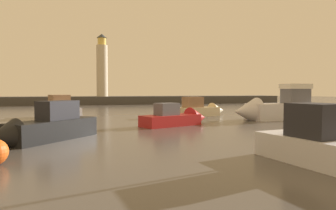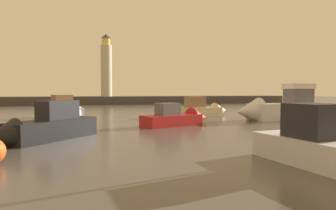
{
  "view_description": "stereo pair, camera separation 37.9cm",
  "coord_description": "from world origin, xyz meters",
  "px_view_note": "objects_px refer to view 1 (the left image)",
  "views": [
    {
      "loc": [
        -4.37,
        -1.43,
        2.72
      ],
      "look_at": [
        0.77,
        17.36,
        1.8
      ],
      "focal_mm": 32.02,
      "sensor_mm": 36.0,
      "label": 1
    },
    {
      "loc": [
        -4.0,
        -1.53,
        2.72
      ],
      "look_at": [
        0.77,
        17.36,
        1.8
      ],
      "focal_mm": 32.02,
      "sensor_mm": 36.0,
      "label": 2
    }
  ],
  "objects_px": {
    "motorboat_1": "(181,118)",
    "motorboat_3": "(64,111)",
    "motorboat_4": "(44,127)",
    "motorboat_6": "(203,110)",
    "lighthouse": "(102,67)",
    "motorboat_2": "(276,109)"
  },
  "relations": [
    {
      "from": "motorboat_6",
      "to": "motorboat_4",
      "type": "bearing_deg",
      "value": -137.78
    },
    {
      "from": "lighthouse",
      "to": "motorboat_1",
      "type": "distance_m",
      "value": 40.54
    },
    {
      "from": "lighthouse",
      "to": "motorboat_1",
      "type": "height_order",
      "value": "lighthouse"
    },
    {
      "from": "motorboat_4",
      "to": "motorboat_6",
      "type": "bearing_deg",
      "value": 42.22
    },
    {
      "from": "motorboat_3",
      "to": "motorboat_6",
      "type": "xyz_separation_m",
      "value": [
        14.41,
        0.16,
        -0.09
      ]
    },
    {
      "from": "lighthouse",
      "to": "motorboat_4",
      "type": "bearing_deg",
      "value": -96.77
    },
    {
      "from": "lighthouse",
      "to": "motorboat_1",
      "type": "relative_size",
      "value": 1.99
    },
    {
      "from": "motorboat_1",
      "to": "motorboat_2",
      "type": "distance_m",
      "value": 10.28
    },
    {
      "from": "motorboat_1",
      "to": "motorboat_3",
      "type": "xyz_separation_m",
      "value": [
        -9.38,
        7.42,
        0.22
      ]
    },
    {
      "from": "motorboat_3",
      "to": "motorboat_6",
      "type": "height_order",
      "value": "motorboat_3"
    },
    {
      "from": "motorboat_1",
      "to": "motorboat_6",
      "type": "height_order",
      "value": "motorboat_6"
    },
    {
      "from": "motorboat_1",
      "to": "motorboat_4",
      "type": "xyz_separation_m",
      "value": [
        -9.48,
        -5.59,
        0.2
      ]
    },
    {
      "from": "motorboat_1",
      "to": "motorboat_3",
      "type": "distance_m",
      "value": 11.96
    },
    {
      "from": "motorboat_4",
      "to": "motorboat_6",
      "type": "relative_size",
      "value": 0.95
    },
    {
      "from": "motorboat_6",
      "to": "motorboat_1",
      "type": "bearing_deg",
      "value": -123.55
    },
    {
      "from": "motorboat_1",
      "to": "motorboat_3",
      "type": "height_order",
      "value": "motorboat_3"
    },
    {
      "from": "motorboat_4",
      "to": "motorboat_6",
      "type": "height_order",
      "value": "motorboat_4"
    },
    {
      "from": "motorboat_1",
      "to": "motorboat_6",
      "type": "relative_size",
      "value": 1.02
    },
    {
      "from": "lighthouse",
      "to": "motorboat_6",
      "type": "height_order",
      "value": "lighthouse"
    },
    {
      "from": "lighthouse",
      "to": "motorboat_3",
      "type": "xyz_separation_m",
      "value": [
        -5.27,
        -32.29,
        -6.84
      ]
    },
    {
      "from": "motorboat_6",
      "to": "motorboat_3",
      "type": "bearing_deg",
      "value": -179.37
    },
    {
      "from": "motorboat_2",
      "to": "motorboat_4",
      "type": "bearing_deg",
      "value": -159.07
    }
  ]
}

